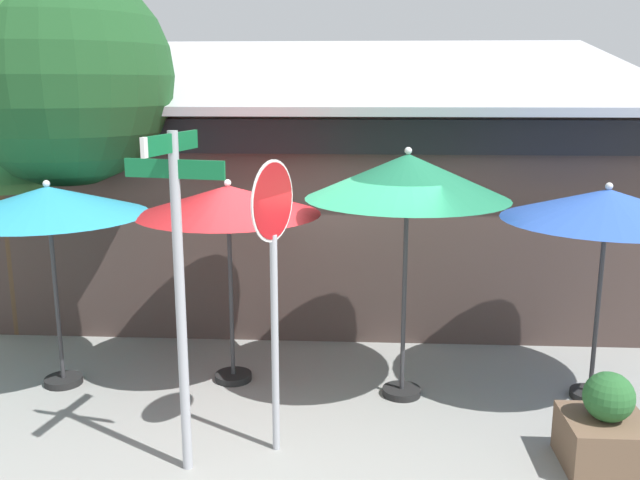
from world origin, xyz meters
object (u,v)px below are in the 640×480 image
at_px(patio_umbrella_teal_left, 48,203).
at_px(patio_umbrella_crimson_center, 228,202).
at_px(patio_umbrella_forest_green_right, 407,178).
at_px(shade_tree, 10,53).
at_px(stop_sign, 274,254).
at_px(street_sign_post, 179,269).
at_px(patio_umbrella_royal_blue_far_right, 607,207).
at_px(sidewalk_planter, 605,431).

height_order(patio_umbrella_teal_left, patio_umbrella_crimson_center, patio_umbrella_teal_left).
bearing_deg(patio_umbrella_forest_green_right, shade_tree, 161.79).
height_order(stop_sign, shade_tree, shade_tree).
bearing_deg(stop_sign, patio_umbrella_teal_left, 153.63).
relative_size(patio_umbrella_teal_left, shade_tree, 0.41).
xyz_separation_m(street_sign_post, patio_umbrella_crimson_center, (0.07, 1.96, 0.26)).
height_order(street_sign_post, patio_umbrella_royal_blue_far_right, street_sign_post).
distance_m(patio_umbrella_crimson_center, sidewalk_planter, 4.53).
relative_size(patio_umbrella_forest_green_right, sidewalk_planter, 3.03).
xyz_separation_m(shade_tree, sidewalk_planter, (6.86, -3.10, -3.51)).
bearing_deg(shade_tree, sidewalk_planter, -24.30).
bearing_deg(patio_umbrella_teal_left, stop_sign, -26.37).
distance_m(street_sign_post, patio_umbrella_royal_blue_far_right, 4.55).
bearing_deg(patio_umbrella_teal_left, shade_tree, 123.99).
bearing_deg(shade_tree, patio_umbrella_crimson_center, -24.04).
xyz_separation_m(patio_umbrella_forest_green_right, sidewalk_planter, (1.78, -1.43, -2.14)).
distance_m(street_sign_post, patio_umbrella_crimson_center, 1.98).
relative_size(stop_sign, sidewalk_planter, 3.03).
height_order(stop_sign, patio_umbrella_teal_left, stop_sign).
bearing_deg(shade_tree, stop_sign, -37.85).
xyz_separation_m(patio_umbrella_forest_green_right, patio_umbrella_royal_blue_far_right, (2.13, 0.05, -0.30)).
distance_m(street_sign_post, patio_umbrella_teal_left, 2.60).
distance_m(stop_sign, patio_umbrella_royal_blue_far_right, 3.68).
xyz_separation_m(stop_sign, sidewalk_planter, (3.07, -0.15, -1.60)).
height_order(street_sign_post, stop_sign, street_sign_post).
xyz_separation_m(stop_sign, patio_umbrella_royal_blue_far_right, (3.43, 1.32, 0.24)).
relative_size(stop_sign, patio_umbrella_teal_left, 1.16).
xyz_separation_m(patio_umbrella_forest_green_right, shade_tree, (-5.08, 1.67, 1.37)).
relative_size(patio_umbrella_teal_left, patio_umbrella_forest_green_right, 0.86).
bearing_deg(street_sign_post, stop_sign, 26.53).
bearing_deg(sidewalk_planter, patio_umbrella_teal_left, 165.49).
xyz_separation_m(street_sign_post, shade_tree, (-3.01, 3.33, 1.97)).
height_order(patio_umbrella_forest_green_right, shade_tree, shade_tree).
height_order(patio_umbrella_forest_green_right, sidewalk_planter, patio_umbrella_forest_green_right).
bearing_deg(patio_umbrella_crimson_center, shade_tree, 155.96).
bearing_deg(stop_sign, patio_umbrella_forest_green_right, 44.60).
bearing_deg(patio_umbrella_forest_green_right, patio_umbrella_teal_left, 179.01).
bearing_deg(sidewalk_planter, patio_umbrella_forest_green_right, 141.29).
bearing_deg(patio_umbrella_royal_blue_far_right, shade_tree, 167.33).
bearing_deg(patio_umbrella_crimson_center, patio_umbrella_forest_green_right, -8.46).
bearing_deg(stop_sign, patio_umbrella_crimson_center, 114.34).
bearing_deg(patio_umbrella_forest_green_right, patio_umbrella_royal_blue_far_right, 1.31).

